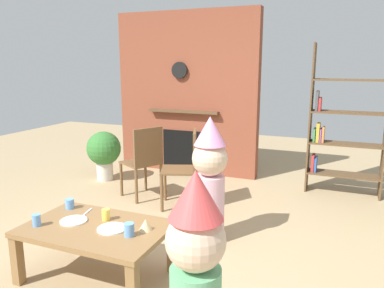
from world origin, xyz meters
The scene contains 17 objects.
ground_plane centered at (0.00, 0.00, 0.00)m, with size 12.00×12.00×0.00m, color tan.
brick_fireplace_feature centered at (-0.84, 2.60, 1.19)m, with size 2.20×0.28×2.40m.
bookshelf centered at (1.36, 2.40, 0.88)m, with size 0.90×0.28×1.90m.
coffee_table centered at (-0.31, -0.42, 0.36)m, with size 1.10×0.70×0.43m.
paper_cup_near_left centered at (-0.73, -0.59, 0.47)m, with size 0.06×0.06×0.09m, color #669EE0.
paper_cup_near_right centered at (0.02, -0.47, 0.48)m, with size 0.08×0.08×0.10m, color #669EE0.
paper_cup_center centered at (-0.73, -0.21, 0.47)m, with size 0.07×0.07×0.09m, color #669EE0.
paper_cup_far_left centered at (-0.30, -0.30, 0.47)m, with size 0.06×0.06×0.09m, color #F2CC4C.
paper_plate_front centered at (-0.52, -0.42, 0.43)m, with size 0.21×0.21×0.01m, color white.
paper_plate_rear centered at (-0.16, -0.42, 0.43)m, with size 0.22×0.22×0.01m, color white.
birthday_cake_slice centered at (0.08, -0.34, 0.47)m, with size 0.10×0.10×0.09m, color #EAC68C.
table_fork centered at (-0.54, -0.22, 0.43)m, with size 0.15×0.02×0.01m, color silver.
child_with_cone_hat centered at (0.74, -0.98, 0.60)m, with size 0.31×0.31×1.14m.
child_in_pink centered at (0.28, 0.51, 0.63)m, with size 0.33×0.33×1.18m.
dining_chair_left centered at (-0.83, 1.26, 0.51)m, with size 0.54×0.54×0.90m.
dining_chair_middle centered at (-0.25, 1.22, 0.51)m, with size 0.51×0.51×0.90m.
potted_plant_short centered at (-1.75, 1.71, 0.43)m, with size 0.48×0.48×0.71m.
Camera 1 is at (1.38, -2.60, 1.64)m, focal length 34.93 mm.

